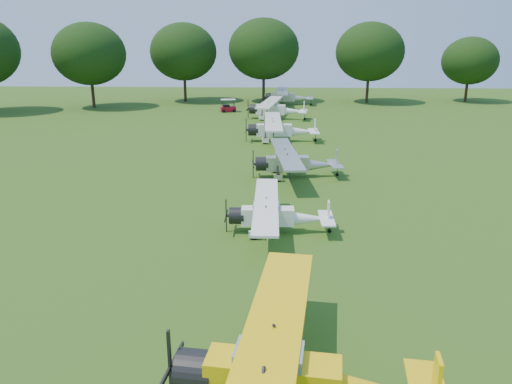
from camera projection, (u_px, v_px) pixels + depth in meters
ground at (272, 236)px, 26.20m from camera, size 160.00×160.00×0.00m
tree_belt at (348, 80)px, 23.81m from camera, size 137.36×130.27×14.52m
aircraft_2 at (294, 375)px, 13.32m from camera, size 7.64×12.15×2.38m
aircraft_3 at (276, 213)px, 26.42m from camera, size 5.80×9.21×1.82m
aircraft_4 at (294, 161)px, 36.88m from camera, size 6.68×10.63×2.09m
aircraft_5 at (280, 128)px, 49.46m from camera, size 7.31×11.62×2.29m
aircraft_6 at (275, 108)px, 62.85m from camera, size 7.70×12.21×2.40m
aircraft_7 at (287, 96)px, 75.84m from camera, size 7.55×12.00×2.37m
golf_cart at (228, 108)px, 69.12m from camera, size 2.28×1.72×1.74m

